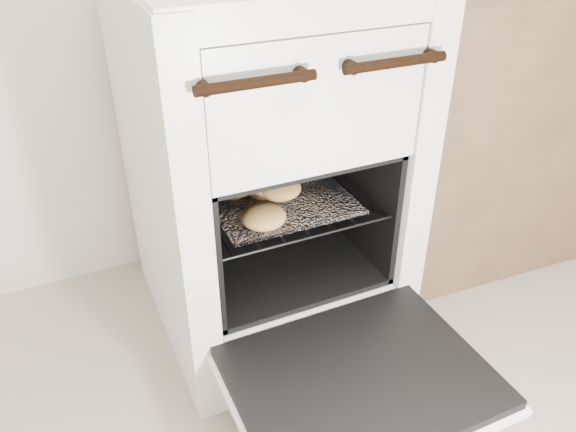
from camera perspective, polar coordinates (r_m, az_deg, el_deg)
name	(u,v)px	position (r m, az deg, el deg)	size (l,w,h in m)	color
stove	(264,172)	(1.45, -2.44, 4.47)	(0.61, 0.67, 0.93)	silver
oven_door	(360,379)	(1.24, 7.32, -16.14)	(0.54, 0.42, 0.04)	black
oven_rack	(275,197)	(1.41, -1.37, 1.94)	(0.44, 0.42, 0.01)	black
foil_sheet	(278,199)	(1.39, -1.04, 1.78)	(0.34, 0.30, 0.01)	white
baked_rolls	(264,187)	(1.39, -2.47, 3.00)	(0.23, 0.33, 0.05)	tan
counter	(471,123)	(1.92, 18.10, 8.96)	(0.85, 0.57, 0.85)	brown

